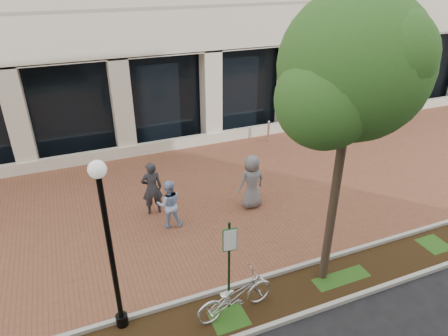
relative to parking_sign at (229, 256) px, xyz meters
name	(u,v)px	position (x,y,z in m)	size (l,w,h in m)	color
ground	(208,197)	(1.30, 5.05, -1.59)	(120.00, 120.00, 0.00)	black
brick_plaza	(208,197)	(1.30, 5.05, -1.59)	(40.00, 9.00, 0.01)	brown
planting_strip	(279,297)	(1.30, -0.20, -1.59)	(40.00, 1.50, 0.01)	black
curb_plaza_side	(266,277)	(1.30, 0.55, -1.53)	(40.00, 0.12, 0.12)	#A5A49B
curb_street_side	(295,317)	(1.30, -0.95, -1.53)	(40.00, 0.12, 0.12)	#A5A49B
parking_sign	(229,256)	(0.00, 0.00, 0.00)	(0.34, 0.07, 2.51)	#123319
lamppost	(109,242)	(-2.52, 0.45, 0.83)	(0.36, 0.36, 4.29)	black
street_tree	(353,76)	(2.81, 0.05, 3.87)	(3.79, 3.16, 7.25)	#443227
locked_bicycle	(235,296)	(0.07, -0.21, -1.05)	(0.72, 2.05, 1.08)	silver
pedestrian_left	(152,188)	(-0.72, 4.81, -0.65)	(0.69, 0.45, 1.89)	#26262B
pedestrian_mid	(169,204)	(-0.40, 3.88, -0.78)	(0.79, 0.61, 1.62)	#94B2DE
pedestrian_right	(252,182)	(2.50, 3.94, -0.63)	(0.94, 0.61, 1.92)	slate
bollard	(268,131)	(5.69, 8.72, -1.06)	(0.12, 0.12, 1.05)	silver
bike_rack_cluster	(369,115)	(11.72, 8.85, -1.13)	(3.48, 1.76, 0.98)	black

